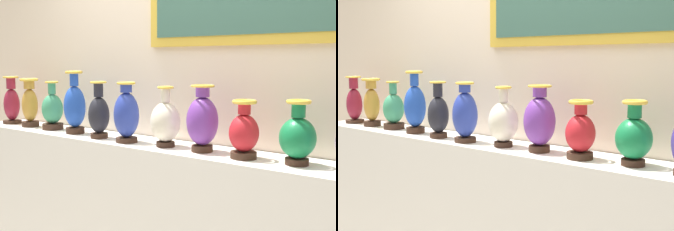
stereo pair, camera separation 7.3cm
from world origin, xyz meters
The scene contains 12 objects.
display_shelf centered at (0.00, 0.00, 0.52)m, with size 3.68×0.39×1.05m, color silver.
back_wall centered at (0.02, 0.25, 1.43)m, with size 5.49×0.14×2.82m.
vase_burgundy centered at (-1.63, -0.01, 1.22)m, with size 0.15×0.15×0.39m.
vase_ochre centered at (-1.36, -0.03, 1.23)m, with size 0.14×0.14×0.38m.
vase_jade centered at (-1.10, -0.01, 1.19)m, with size 0.16×0.16×0.37m.
vase_sapphire centered at (-0.82, -0.04, 1.24)m, with size 0.16×0.16×0.45m.
vase_onyx centered at (-0.53, -0.07, 1.21)m, with size 0.14×0.14×0.38m.
vase_cobalt centered at (-0.28, -0.07, 1.23)m, with size 0.16×0.16×0.39m.
vase_ivory centered at (0.01, -0.03, 1.20)m, with size 0.18×0.18×0.37m.
vase_violet centered at (0.27, -0.03, 1.23)m, with size 0.18×0.18×0.38m.
vase_crimson centered at (0.54, -0.04, 1.19)m, with size 0.16×0.16×0.32m.
vase_emerald centered at (0.83, -0.01, 1.19)m, with size 0.18×0.18×0.33m.
Camera 2 is at (1.74, -2.12, 1.57)m, focal length 48.45 mm.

